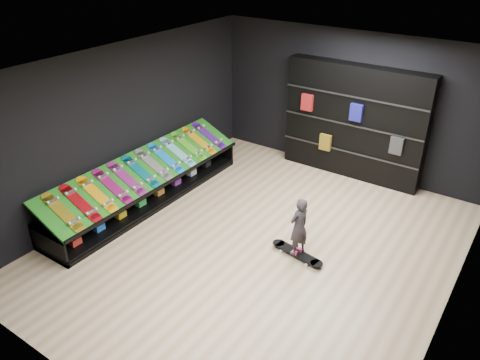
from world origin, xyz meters
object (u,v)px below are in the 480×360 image
Objects in this scene: display_rack at (147,190)px; floor_skateboard at (297,254)px; back_shelving at (354,122)px; child at (298,237)px.

floor_skateboard is at bearing 1.29° from display_rack.
back_shelving reaches higher than display_rack.
display_rack is at bearing -169.08° from floor_skateboard.
floor_skateboard is (3.26, 0.07, -0.20)m from display_rack.
back_shelving is at bearing 108.24° from floor_skateboard.
display_rack is 4.43m from back_shelving.
back_shelving is 4.93× the size of child.
child reaches higher than display_rack.
floor_skateboard is 0.35m from child.
display_rack is 1.51× the size of back_shelving.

